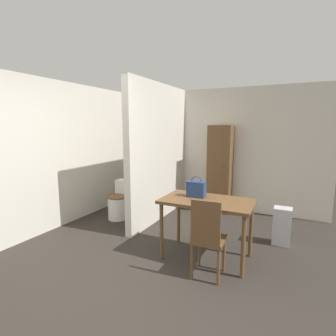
{
  "coord_description": "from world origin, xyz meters",
  "views": [
    {
      "loc": [
        1.73,
        -1.96,
        1.74
      ],
      "look_at": [
        0.09,
        1.37,
        1.14
      ],
      "focal_mm": 28.0,
      "sensor_mm": 36.0,
      "label": 1
    }
  ],
  "objects_px": {
    "handbag": "(196,189)",
    "wooden_chair": "(207,236)",
    "toilet": "(119,202)",
    "wooden_cabinet": "(220,169)",
    "space_heater": "(282,226)",
    "dining_table": "(207,207)"
  },
  "relations": [
    {
      "from": "wooden_cabinet",
      "to": "space_heater",
      "type": "bearing_deg",
      "value": -41.87
    },
    {
      "from": "wooden_chair",
      "to": "toilet",
      "type": "height_order",
      "value": "wooden_chair"
    },
    {
      "from": "wooden_cabinet",
      "to": "space_heater",
      "type": "relative_size",
      "value": 3.15
    },
    {
      "from": "wooden_chair",
      "to": "toilet",
      "type": "xyz_separation_m",
      "value": [
        -2.13,
        1.22,
        -0.21
      ]
    },
    {
      "from": "dining_table",
      "to": "wooden_chair",
      "type": "xyz_separation_m",
      "value": [
        0.16,
        -0.46,
        -0.19
      ]
    },
    {
      "from": "dining_table",
      "to": "wooden_chair",
      "type": "distance_m",
      "value": 0.53
    },
    {
      "from": "wooden_cabinet",
      "to": "wooden_chair",
      "type": "bearing_deg",
      "value": -77.89
    },
    {
      "from": "toilet",
      "to": "space_heater",
      "type": "xyz_separation_m",
      "value": [
        2.85,
        0.12,
        -0.02
      ]
    },
    {
      "from": "handbag",
      "to": "wooden_cabinet",
      "type": "xyz_separation_m",
      "value": [
        -0.19,
        1.92,
        -0.03
      ]
    },
    {
      "from": "dining_table",
      "to": "toilet",
      "type": "bearing_deg",
      "value": 159.05
    },
    {
      "from": "toilet",
      "to": "space_heater",
      "type": "bearing_deg",
      "value": 2.45
    },
    {
      "from": "space_heater",
      "to": "wooden_chair",
      "type": "bearing_deg",
      "value": -118.45
    },
    {
      "from": "wooden_chair",
      "to": "handbag",
      "type": "relative_size",
      "value": 3.34
    },
    {
      "from": "dining_table",
      "to": "space_heater",
      "type": "relative_size",
      "value": 2.09
    },
    {
      "from": "wooden_cabinet",
      "to": "space_heater",
      "type": "height_order",
      "value": "wooden_cabinet"
    },
    {
      "from": "handbag",
      "to": "wooden_cabinet",
      "type": "relative_size",
      "value": 0.16
    },
    {
      "from": "handbag",
      "to": "wooden_chair",
      "type": "bearing_deg",
      "value": -57.98
    },
    {
      "from": "wooden_chair",
      "to": "toilet",
      "type": "bearing_deg",
      "value": 147.13
    },
    {
      "from": "toilet",
      "to": "handbag",
      "type": "bearing_deg",
      "value": -20.76
    },
    {
      "from": "toilet",
      "to": "wooden_cabinet",
      "type": "relative_size",
      "value": 0.4
    },
    {
      "from": "wooden_cabinet",
      "to": "handbag",
      "type": "bearing_deg",
      "value": -84.31
    },
    {
      "from": "toilet",
      "to": "dining_table",
      "type": "bearing_deg",
      "value": -20.95
    }
  ]
}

